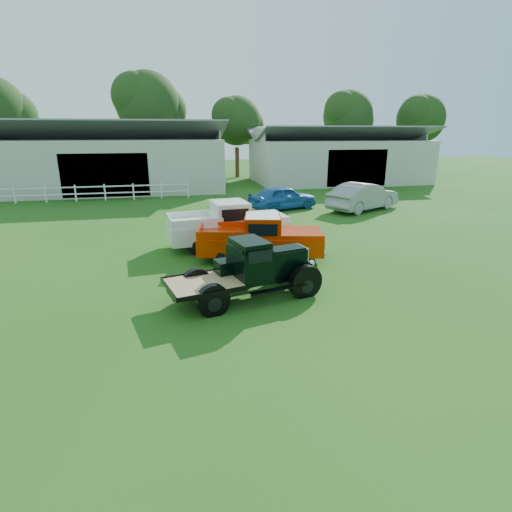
{
  "coord_description": "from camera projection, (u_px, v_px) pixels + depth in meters",
  "views": [
    {
      "loc": [
        -2.39,
        -10.76,
        4.92
      ],
      "look_at": [
        0.2,
        1.2,
        1.05
      ],
      "focal_mm": 28.0,
      "sensor_mm": 36.0,
      "label": 1
    }
  ],
  "objects": [
    {
      "name": "tree_c",
      "position": [
        237.0,
        134.0,
        42.39
      ],
      "size": [
        5.4,
        5.4,
        9.0
      ],
      "primitive_type": null,
      "color": "#133412",
      "rests_on": "ground"
    },
    {
      "name": "shed_left",
      "position": [
        112.0,
        156.0,
        33.96
      ],
      "size": [
        18.8,
        10.2,
        5.6
      ],
      "primitive_type": null,
      "color": "#B8B5AB",
      "rests_on": "ground"
    },
    {
      "name": "fence_rail",
      "position": [
        90.0,
        193.0,
        28.83
      ],
      "size": [
        14.2,
        0.16,
        1.2
      ],
      "primitive_type": null,
      "color": "white",
      "rests_on": "ground"
    },
    {
      "name": "red_pickup",
      "position": [
        260.0,
        238.0,
        15.59
      ],
      "size": [
        5.28,
        2.99,
        1.82
      ],
      "primitive_type": null,
      "rotation": [
        0.0,
        0.0,
        -0.23
      ],
      "color": "red",
      "rests_on": "ground"
    },
    {
      "name": "shed_right",
      "position": [
        338.0,
        155.0,
        39.19
      ],
      "size": [
        16.8,
        9.2,
        5.2
      ],
      "primitive_type": null,
      "color": "#B8B5AB",
      "rests_on": "ground"
    },
    {
      "name": "white_pickup",
      "position": [
        228.0,
        225.0,
        17.45
      ],
      "size": [
        5.49,
        2.61,
        1.95
      ],
      "primitive_type": null,
      "rotation": [
        0.0,
        0.0,
        0.11
      ],
      "color": "silver",
      "rests_on": "ground"
    },
    {
      "name": "tree_e",
      "position": [
        419.0,
        132.0,
        45.62
      ],
      "size": [
        5.7,
        5.7,
        9.5
      ],
      "primitive_type": null,
      "color": "#133412",
      "rests_on": "ground"
    },
    {
      "name": "misc_car_grey",
      "position": [
        363.0,
        197.0,
        25.42
      ],
      "size": [
        5.55,
        4.1,
        1.74
      ],
      "primitive_type": "imported",
      "rotation": [
        0.0,
        0.0,
        2.05
      ],
      "color": "gray",
      "rests_on": "ground"
    },
    {
      "name": "vintage_flatbed",
      "position": [
        247.0,
        269.0,
        12.01
      ],
      "size": [
        4.9,
        2.87,
        1.82
      ],
      "primitive_type": null,
      "rotation": [
        0.0,
        0.0,
        0.24
      ],
      "color": "black",
      "rests_on": "ground"
    },
    {
      "name": "misc_car_blue",
      "position": [
        283.0,
        197.0,
        25.76
      ],
      "size": [
        4.89,
        3.15,
        1.55
      ],
      "primitive_type": "imported",
      "rotation": [
        0.0,
        0.0,
        1.89
      ],
      "color": "#255CA2",
      "rests_on": "ground"
    },
    {
      "name": "ground",
      "position": [
        258.0,
        301.0,
        11.99
      ],
      "size": [
        120.0,
        120.0,
        0.0
      ],
      "primitive_type": "plane",
      "color": "#195410"
    },
    {
      "name": "tree_b",
      "position": [
        149.0,
        122.0,
        41.13
      ],
      "size": [
        6.9,
        6.9,
        11.5
      ],
      "primitive_type": null,
      "color": "#133412",
      "rests_on": "ground"
    },
    {
      "name": "tree_d",
      "position": [
        347.0,
        129.0,
        45.8
      ],
      "size": [
        6.0,
        6.0,
        10.0
      ],
      "primitive_type": null,
      "color": "#133412",
      "rests_on": "ground"
    }
  ]
}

